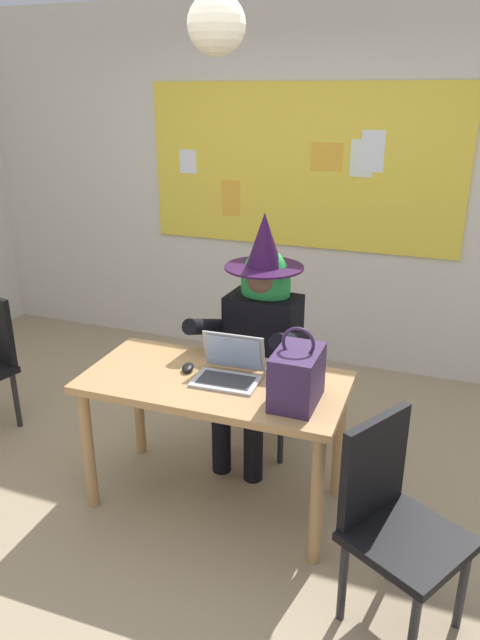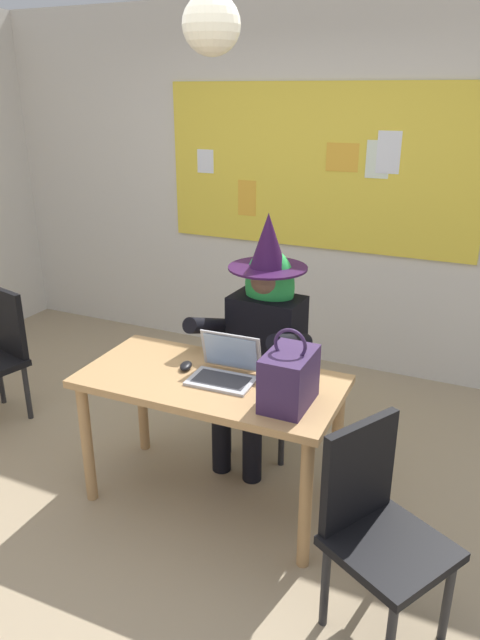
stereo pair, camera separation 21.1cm
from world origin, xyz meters
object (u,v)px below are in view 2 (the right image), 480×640
at_px(chair_at_desk, 269,366).
at_px(computer_mouse, 186,366).
at_px(chair_extra_corner, 376,522).
at_px(handbag, 289,378).
at_px(desk_main, 211,396).
at_px(laptop, 225,369).
at_px(person_costumed, 262,328).

distance_m(chair_at_desk, computer_mouse, 0.72).
distance_m(chair_at_desk, chair_extra_corner, 1.45).
xyz_separation_m(computer_mouse, handbag, (0.61, -0.13, 0.12)).
bearing_deg(handbag, desk_main, 169.05).
relative_size(desk_main, laptop, 4.02).
relative_size(desk_main, handbag, 3.55).
xyz_separation_m(desk_main, chair_at_desk, (0.04, 0.69, -0.12)).
height_order(computer_mouse, handbag, handbag).
bearing_deg(handbag, person_costumed, 121.80).
bearing_deg(person_costumed, chair_at_desk, -176.35).
height_order(laptop, chair_extra_corner, laptop).
bearing_deg(handbag, computer_mouse, 168.29).
relative_size(computer_mouse, handbag, 0.28).
relative_size(chair_at_desk, handbag, 2.40).
xyz_separation_m(desk_main, laptop, (0.07, 0.03, 0.15)).
xyz_separation_m(laptop, computer_mouse, (-0.23, 0.01, -0.03)).
height_order(computer_mouse, chair_extra_corner, chair_extra_corner).
height_order(desk_main, chair_at_desk, chair_at_desk).
bearing_deg(computer_mouse, laptop, -16.07).
xyz_separation_m(computer_mouse, chair_extra_corner, (1.12, -0.47, -0.25)).
xyz_separation_m(person_costumed, computer_mouse, (-0.21, -0.53, -0.05)).
distance_m(desk_main, person_costumed, 0.59).
xyz_separation_m(person_costumed, handbag, (0.41, -0.65, 0.07)).
bearing_deg(chair_at_desk, handbag, 24.54).
height_order(desk_main, computer_mouse, computer_mouse).
bearing_deg(laptop, handbag, -19.55).
xyz_separation_m(chair_at_desk, laptop, (0.02, -0.66, 0.27)).
bearing_deg(chair_extra_corner, computer_mouse, -173.62).
distance_m(person_costumed, laptop, 0.54).
bearing_deg(laptop, desk_main, -157.63).
xyz_separation_m(chair_at_desk, person_costumed, (0.00, -0.12, 0.29)).
height_order(desk_main, person_costumed, person_costumed).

